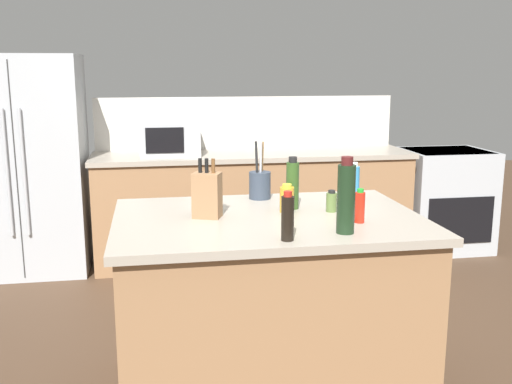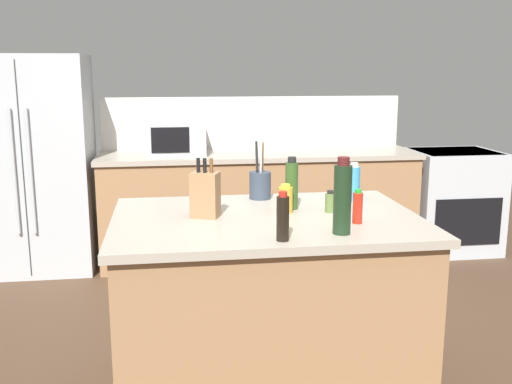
% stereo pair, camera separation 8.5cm
% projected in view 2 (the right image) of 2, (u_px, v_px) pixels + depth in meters
% --- Properties ---
extents(back_counter_run, '(2.72, 0.66, 0.94)m').
position_uv_depth(back_counter_run, '(259.00, 206.00, 5.20)').
color(back_counter_run, '#936B47').
rests_on(back_counter_run, ground_plane).
extents(wall_backsplash, '(2.68, 0.03, 0.46)m').
position_uv_depth(wall_backsplash, '(254.00, 123.00, 5.36)').
color(wall_backsplash, beige).
rests_on(wall_backsplash, back_counter_run).
extents(kitchen_island, '(1.50, 1.05, 0.94)m').
position_uv_depth(kitchen_island, '(266.00, 306.00, 3.03)').
color(kitchen_island, '#936B47').
rests_on(kitchen_island, ground_plane).
extents(refrigerator, '(0.93, 0.75, 1.76)m').
position_uv_depth(refrigerator, '(33.00, 164.00, 4.90)').
color(refrigerator, '#ADB2B7').
rests_on(refrigerator, ground_plane).
extents(range_oven, '(0.76, 0.65, 0.92)m').
position_uv_depth(range_oven, '(452.00, 200.00, 5.46)').
color(range_oven, '#ADB2B7').
rests_on(range_oven, ground_plane).
extents(microwave, '(0.49, 0.39, 0.29)m').
position_uv_depth(microwave, '(175.00, 137.00, 4.97)').
color(microwave, '#ADB2B7').
rests_on(microwave, back_counter_run).
extents(knife_block, '(0.16, 0.14, 0.29)m').
position_uv_depth(knife_block, '(205.00, 194.00, 2.90)').
color(knife_block, '#936B47').
rests_on(knife_block, kitchen_island).
extents(utensil_crock, '(0.12, 0.12, 0.32)m').
position_uv_depth(utensil_crock, '(260.00, 184.00, 3.32)').
color(utensil_crock, '#333D4C').
rests_on(utensil_crock, kitchen_island).
extents(spice_jar_oregano, '(0.05, 0.05, 0.11)m').
position_uv_depth(spice_jar_oregano, '(330.00, 202.00, 3.01)').
color(spice_jar_oregano, '#567038').
rests_on(spice_jar_oregano, kitchen_island).
extents(wine_bottle, '(0.08, 0.08, 0.34)m').
position_uv_depth(wine_bottle, '(342.00, 198.00, 2.60)').
color(wine_bottle, black).
rests_on(wine_bottle, kitchen_island).
extents(soy_sauce_bottle, '(0.05, 0.05, 0.21)m').
position_uv_depth(soy_sauce_bottle, '(284.00, 218.00, 2.51)').
color(soy_sauce_bottle, black).
rests_on(soy_sauce_bottle, kitchen_island).
extents(hot_sauce_bottle, '(0.05, 0.05, 0.16)m').
position_uv_depth(hot_sauce_bottle, '(358.00, 207.00, 2.79)').
color(hot_sauce_bottle, red).
rests_on(hot_sauce_bottle, kitchen_island).
extents(honey_jar, '(0.07, 0.07, 0.14)m').
position_uv_depth(honey_jar, '(286.00, 199.00, 3.00)').
color(honey_jar, gold).
rests_on(honey_jar, kitchen_island).
extents(dish_soap_bottle, '(0.07, 0.07, 0.21)m').
position_uv_depth(dish_soap_bottle, '(354.00, 183.00, 3.26)').
color(dish_soap_bottle, '#3384BC').
rests_on(dish_soap_bottle, kitchen_island).
extents(olive_oil_bottle, '(0.07, 0.07, 0.27)m').
position_uv_depth(olive_oil_bottle, '(292.00, 185.00, 3.07)').
color(olive_oil_bottle, '#2D4C1E').
rests_on(olive_oil_bottle, kitchen_island).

